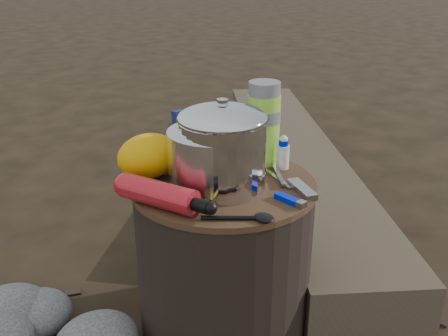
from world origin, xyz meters
TOP-DOWN VIEW (x-y plane):
  - ground at (0.00, 0.00)m, footprint 60.00×60.00m
  - stump at (0.00, 0.00)m, footprint 0.48×0.48m
  - log_main at (0.86, 0.53)m, footprint 1.54×1.96m
  - log_small at (0.62, 0.69)m, footprint 1.19×1.08m
  - foil_windscreen at (-0.02, 0.00)m, footprint 0.24×0.24m
  - camping_pot at (-0.02, -0.02)m, footprint 0.22×0.22m
  - fuel_bottle at (-0.20, -0.00)m, footprint 0.14×0.26m
  - thermos at (0.18, 0.04)m, footprint 0.09×0.09m
  - travel_mug at (0.14, 0.12)m, footprint 0.07×0.07m
  - stuff_sack at (-0.12, 0.16)m, footprint 0.17×0.14m
  - food_pouch at (0.03, 0.15)m, footprint 0.13×0.05m
  - lighter at (0.05, -0.18)m, footprint 0.03×0.09m
  - multitool at (0.11, -0.17)m, footprint 0.07×0.11m
  - pot_grabber at (0.12, -0.07)m, footprint 0.09×0.14m
  - spork at (-0.12, -0.17)m, footprint 0.14×0.13m
  - squeeze_bottle at (0.19, -0.03)m, footprint 0.04×0.04m

SIDE VIEW (x-z plane):
  - ground at x=0.00m, z-range 0.00..0.00m
  - log_small at x=0.62m, z-range 0.00..0.11m
  - log_main at x=0.86m, z-range 0.00..0.18m
  - stump at x=0.00m, z-range 0.00..0.44m
  - spork at x=-0.12m, z-range 0.44..0.45m
  - pot_grabber at x=0.12m, z-range 0.44..0.45m
  - multitool at x=0.11m, z-range 0.44..0.45m
  - lighter at x=0.05m, z-range 0.44..0.45m
  - fuel_bottle at x=-0.20m, z-range 0.44..0.50m
  - squeeze_bottle at x=0.19m, z-range 0.44..0.52m
  - travel_mug at x=0.14m, z-range 0.44..0.55m
  - stuff_sack at x=-0.12m, z-range 0.44..0.56m
  - foil_windscreen at x=-0.02m, z-range 0.44..0.58m
  - food_pouch at x=0.03m, z-range 0.44..0.60m
  - camping_pot at x=-0.02m, z-range 0.44..0.66m
  - thermos at x=0.18m, z-range 0.44..0.67m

